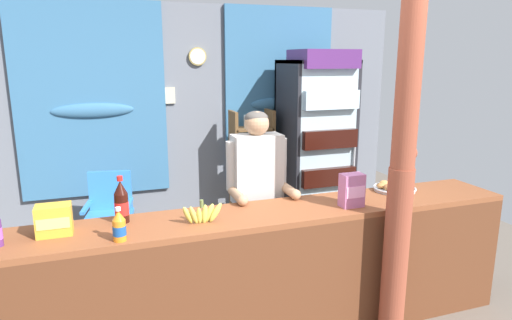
{
  "coord_description": "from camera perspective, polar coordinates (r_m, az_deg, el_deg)",
  "views": [
    {
      "loc": [
        -0.98,
        -2.29,
        1.96
      ],
      "look_at": [
        0.05,
        0.65,
        1.25
      ],
      "focal_mm": 31.3,
      "sensor_mm": 36.0,
      "label": 1
    }
  ],
  "objects": [
    {
      "name": "back_wall_curtained",
      "position": [
        5.26,
        -8.56,
        5.63
      ],
      "size": [
        5.12,
        0.22,
        2.56
      ],
      "color": "slate",
      "rests_on": "ground"
    },
    {
      "name": "stall_counter",
      "position": [
        3.14,
        2.76,
        -13.34
      ],
      "size": [
        3.63,
        0.51,
        0.93
      ],
      "color": "brown",
      "rests_on": "ground"
    },
    {
      "name": "snack_box_wafer",
      "position": [
        3.23,
        12.14,
        -3.8
      ],
      "size": [
        0.16,
        0.11,
        0.24
      ],
      "color": "#B76699",
      "rests_on": "stall_counter"
    },
    {
      "name": "soda_bottle_cola",
      "position": [
        2.98,
        -16.83,
        -5.27
      ],
      "size": [
        0.09,
        0.09,
        0.31
      ],
      "color": "black",
      "rests_on": "stall_counter"
    },
    {
      "name": "pastry_tray",
      "position": [
        3.73,
        17.28,
        -3.38
      ],
      "size": [
        0.34,
        0.34,
        0.07
      ],
      "color": "#BCBCC1",
      "rests_on": "stall_counter"
    },
    {
      "name": "plastic_lawn_chair",
      "position": [
        4.68,
        -18.21,
        -6.1
      ],
      "size": [
        0.51,
        0.51,
        0.86
      ],
      "color": "#3884D6",
      "rests_on": "ground"
    },
    {
      "name": "soda_bottle_orange_soda",
      "position": [
        2.7,
        -17.09,
        -8.14
      ],
      "size": [
        0.08,
        0.08,
        0.2
      ],
      "color": "orange",
      "rests_on": "stall_counter"
    },
    {
      "name": "bottle_shelf_rack",
      "position": [
        5.17,
        -0.53,
        -1.04
      ],
      "size": [
        0.48,
        0.28,
        1.39
      ],
      "color": "brown",
      "rests_on": "ground"
    },
    {
      "name": "drink_fridge",
      "position": [
        5.17,
        7.81,
        3.44
      ],
      "size": [
        0.76,
        0.73,
        2.06
      ],
      "color": "#232328",
      "rests_on": "ground"
    },
    {
      "name": "shopkeeper",
      "position": [
        3.5,
        0.15,
        -3.32
      ],
      "size": [
        0.49,
        0.42,
        1.57
      ],
      "color": "#28282D",
      "rests_on": "ground"
    },
    {
      "name": "timber_post",
      "position": [
        3.07,
        18.11,
        -1.96
      ],
      "size": [
        0.19,
        0.17,
        2.53
      ],
      "color": "brown",
      "rests_on": "ground"
    },
    {
      "name": "banana_bunch",
      "position": [
        2.88,
        -6.88,
        -6.85
      ],
      "size": [
        0.27,
        0.06,
        0.16
      ],
      "color": "#CCC14C",
      "rests_on": "stall_counter"
    },
    {
      "name": "ground_plane",
      "position": [
        4.05,
        -2.98,
        -16.12
      ],
      "size": [
        7.23,
        7.23,
        0.0
      ],
      "primitive_type": "plane",
      "color": "#665B51"
    },
    {
      "name": "snack_box_choco_powder",
      "position": [
        2.93,
        -24.41,
        -7.0
      ],
      "size": [
        0.2,
        0.14,
        0.18
      ],
      "color": "gold",
      "rests_on": "stall_counter"
    }
  ]
}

